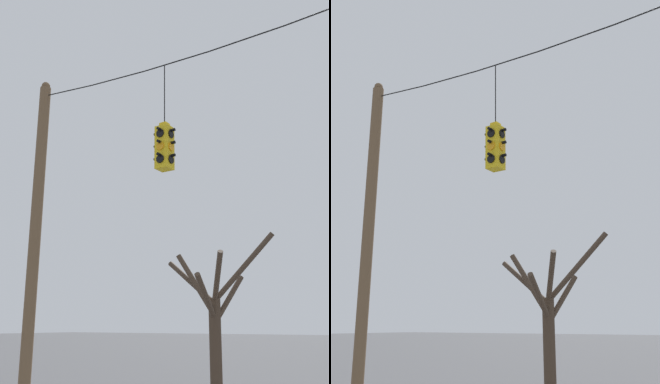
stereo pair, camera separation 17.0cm
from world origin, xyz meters
The scene contains 4 objects.
utility_pole_left centered at (-6.37, 0.25, 4.55)m, with size 0.32×0.32×9.12m.
span_wire centered at (0.00, 0.25, 8.43)m, with size 12.74×0.03×0.41m.
traffic_light_near_left_pole centered at (-2.15, 0.25, 6.19)m, with size 0.58×0.58×2.70m.
bare_tree centered at (-3.60, 5.34, 2.42)m, with size 3.81×2.56×5.03m.
Camera 1 is at (3.67, -8.57, 2.18)m, focal length 45.00 mm.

